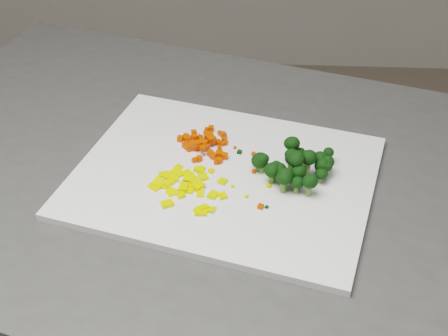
{
  "coord_description": "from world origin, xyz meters",
  "views": [
    {
      "loc": [
        -0.31,
        -0.73,
        1.46
      ],
      "look_at": [
        -0.35,
        -0.03,
        0.92
      ],
      "focal_mm": 50.0,
      "sensor_mm": 36.0,
      "label": 1
    }
  ],
  "objects_px": {
    "cutting_board": "(224,177)",
    "broccoli_pile": "(297,159)",
    "pepper_pile": "(191,184)",
    "carrot_pile": "(206,141)"
  },
  "relations": [
    {
      "from": "carrot_pile",
      "to": "pepper_pile",
      "type": "height_order",
      "value": "carrot_pile"
    },
    {
      "from": "cutting_board",
      "to": "pepper_pile",
      "type": "distance_m",
      "value": 0.06
    },
    {
      "from": "pepper_pile",
      "to": "broccoli_pile",
      "type": "distance_m",
      "value": 0.15
    },
    {
      "from": "cutting_board",
      "to": "carrot_pile",
      "type": "distance_m",
      "value": 0.07
    },
    {
      "from": "broccoli_pile",
      "to": "carrot_pile",
      "type": "bearing_deg",
      "value": 157.17
    },
    {
      "from": "cutting_board",
      "to": "broccoli_pile",
      "type": "xyz_separation_m",
      "value": [
        0.1,
        0.01,
        0.03
      ]
    },
    {
      "from": "pepper_pile",
      "to": "broccoli_pile",
      "type": "height_order",
      "value": "broccoli_pile"
    },
    {
      "from": "cutting_board",
      "to": "broccoli_pile",
      "type": "bearing_deg",
      "value": 2.95
    },
    {
      "from": "broccoli_pile",
      "to": "cutting_board",
      "type": "bearing_deg",
      "value": -177.05
    },
    {
      "from": "pepper_pile",
      "to": "carrot_pile",
      "type": "bearing_deg",
      "value": 82.65
    }
  ]
}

